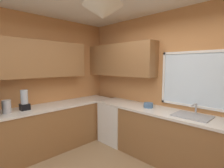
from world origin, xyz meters
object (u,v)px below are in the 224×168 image
Objects in this scene: kettle at (7,107)px; bowl at (148,105)px; dishwasher at (117,122)px; sink_assembly at (192,116)px; blender_appliance at (24,101)px.

bowl is at bearing 54.25° from kettle.
dishwasher is at bearing 71.87° from kettle.
kettle is 0.41× the size of sink_assembly.
dishwasher is 0.94m from bowl.
dishwasher is 1.90m from blender_appliance.
blender_appliance is at bearing -142.64° from sink_assembly.
sink_assembly is (2.22, 1.99, -0.10)m from kettle.
sink_assembly is 2.82m from blender_appliance.
dishwasher is 2.37× the size of blender_appliance.
sink_assembly is at bearing 0.52° from bowl.
blender_appliance is (-2.24, -1.71, 0.15)m from sink_assembly.
kettle is 0.61× the size of blender_appliance.
sink_assembly reaches higher than dishwasher.
dishwasher is 3.88× the size of kettle.
kettle is 0.29m from blender_appliance.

